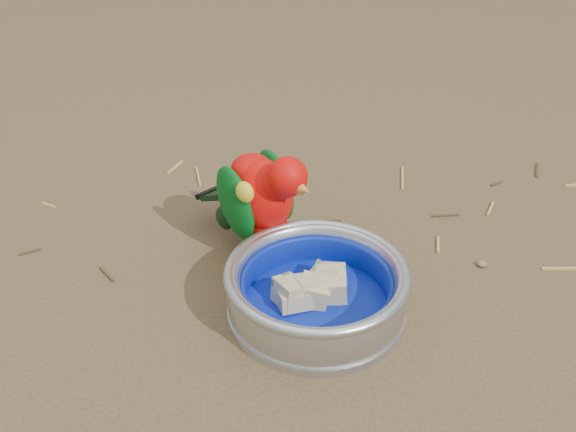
{
  "coord_description": "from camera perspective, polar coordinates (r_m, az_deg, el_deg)",
  "views": [
    {
      "loc": [
        -0.01,
        -0.48,
        0.48
      ],
      "look_at": [
        -0.0,
        0.15,
        0.08
      ],
      "focal_mm": 40.0,
      "sensor_mm": 36.0,
      "label": 1
    }
  ],
  "objects": [
    {
      "name": "ground",
      "position": [
        0.67,
        0.47,
        -12.8
      ],
      "size": [
        60.0,
        60.0,
        0.0
      ],
      "primitive_type": "plane",
      "color": "brown"
    },
    {
      "name": "food_bowl",
      "position": [
        0.73,
        2.51,
        -8.07
      ],
      "size": [
        0.2,
        0.2,
        0.02
      ],
      "primitive_type": "cylinder",
      "color": "#B2B2BA",
      "rests_on": "ground"
    },
    {
      "name": "bowl_wall",
      "position": [
        0.71,
        2.57,
        -6.22
      ],
      "size": [
        0.2,
        0.2,
        0.04
      ],
      "primitive_type": null,
      "color": "#B2B2BA",
      "rests_on": "food_bowl"
    },
    {
      "name": "fruit_wedges",
      "position": [
        0.71,
        2.56,
        -6.67
      ],
      "size": [
        0.12,
        0.12,
        0.03
      ],
      "primitive_type": null,
      "color": "#C8B486",
      "rests_on": "food_bowl"
    },
    {
      "name": "lory_parrot",
      "position": [
        0.78,
        -2.3,
        1.04
      ],
      "size": [
        0.19,
        0.19,
        0.15
      ],
      "primitive_type": null,
      "rotation": [
        0.0,
        0.0,
        -2.4
      ],
      "color": "red",
      "rests_on": "ground"
    },
    {
      "name": "ground_debris",
      "position": [
        0.71,
        -1.77,
        -9.44
      ],
      "size": [
        0.9,
        0.8,
        0.01
      ],
      "primitive_type": null,
      "color": "tan",
      "rests_on": "ground"
    }
  ]
}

